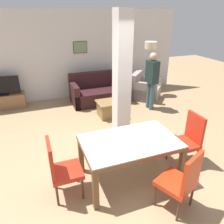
{
  "coord_description": "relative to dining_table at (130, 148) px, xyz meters",
  "views": [
    {
      "loc": [
        -1.34,
        -2.69,
        2.64
      ],
      "look_at": [
        0.0,
        0.82,
        0.89
      ],
      "focal_mm": 35.0,
      "sensor_mm": 36.0,
      "label": 1
    }
  ],
  "objects": [
    {
      "name": "bottle",
      "position": [
        0.71,
        2.46,
        -0.08
      ],
      "size": [
        0.08,
        0.08,
        0.24
      ],
      "color": "#B2B7BC",
      "rests_on": "coffee_table"
    },
    {
      "name": "dining_chair_near_right",
      "position": [
        0.38,
        -0.87,
        -0.06
      ],
      "size": [
        0.61,
        0.61,
        0.98
      ],
      "rotation": [
        0.0,
        0.0,
        0.42
      ],
      "color": "#B82C11",
      "rests_on": "ground_plane"
    },
    {
      "name": "divider_pillar",
      "position": [
        0.48,
        1.49,
        0.76
      ],
      "size": [
        0.32,
        0.34,
        2.7
      ],
      "color": "silver",
      "rests_on": "ground_plane"
    },
    {
      "name": "floor_lamp",
      "position": [
        2.38,
        3.59,
        0.9
      ],
      "size": [
        0.39,
        0.39,
        1.75
      ],
      "color": "#B7B7BC",
      "rests_on": "ground_plane"
    },
    {
      "name": "sofa",
      "position": [
        0.58,
        3.53,
        -0.29
      ],
      "size": [
        1.72,
        0.89,
        0.89
      ],
      "rotation": [
        0.0,
        0.0,
        3.14
      ],
      "color": "#311619",
      "rests_on": "ground_plane"
    },
    {
      "name": "back_wall",
      "position": [
        0.0,
        4.28,
        0.76
      ],
      "size": [
        7.2,
        0.09,
        2.7
      ],
      "color": "silver",
      "rests_on": "ground_plane"
    },
    {
      "name": "dining_chair_head_left",
      "position": [
        -1.13,
        0.0,
        -0.06
      ],
      "size": [
        0.46,
        0.46,
        0.98
      ],
      "rotation": [
        0.0,
        0.0,
        -1.57
      ],
      "color": "#B62816",
      "rests_on": "ground_plane"
    },
    {
      "name": "armchair",
      "position": [
        2.07,
        3.26,
        -0.3
      ],
      "size": [
        1.18,
        1.17,
        0.83
      ],
      "rotation": [
        0.0,
        0.0,
        3.96
      ],
      "color": "gray",
      "rests_on": "ground_plane"
    },
    {
      "name": "standing_person",
      "position": [
        1.82,
        2.47,
        0.34
      ],
      "size": [
        0.24,
        0.39,
        1.62
      ],
      "rotation": [
        0.0,
        0.0,
        -4.66
      ],
      "color": "#3C565F",
      "rests_on": "ground_plane"
    },
    {
      "name": "dining_table",
      "position": [
        0.0,
        0.0,
        0.0
      ],
      "size": [
        1.55,
        0.98,
        0.74
      ],
      "color": "brown",
      "rests_on": "ground_plane"
    },
    {
      "name": "coffee_table",
      "position": [
        0.53,
        2.4,
        -0.37
      ],
      "size": [
        0.65,
        0.57,
        0.42
      ],
      "color": "olive",
      "rests_on": "ground_plane"
    },
    {
      "name": "dining_chair_head_right",
      "position": [
        1.18,
        0.0,
        -0.06
      ],
      "size": [
        0.46,
        0.46,
        0.98
      ],
      "rotation": [
        0.0,
        0.0,
        1.57
      ],
      "color": "red",
      "rests_on": "ground_plane"
    },
    {
      "name": "tv_stand",
      "position": [
        -2.23,
        4.0,
        -0.38
      ],
      "size": [
        1.26,
        0.4,
        0.42
      ],
      "color": "brown",
      "rests_on": "ground_plane"
    },
    {
      "name": "ground_plane",
      "position": [
        0.0,
        0.0,
        -0.59
      ],
      "size": [
        18.0,
        18.0,
        0.0
      ],
      "primitive_type": "plane",
      "color": "#9C7D58"
    }
  ]
}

